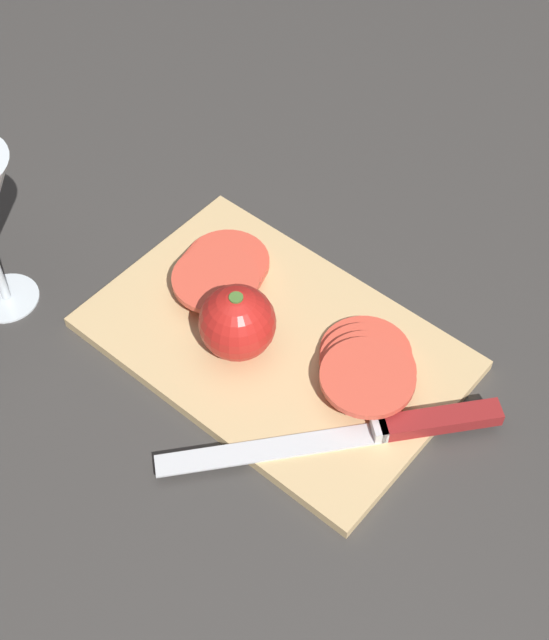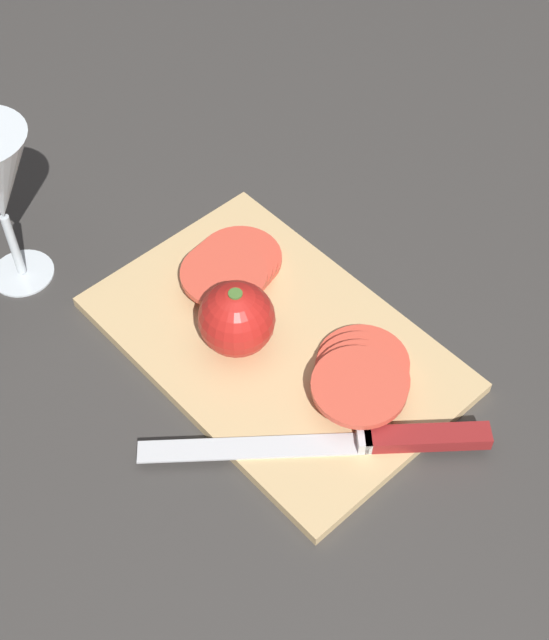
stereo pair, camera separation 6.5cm
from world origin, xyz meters
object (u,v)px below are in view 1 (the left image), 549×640
Objects in this scene: whole_tomato at (237,323)px; knife at (403,426)px; tomato_slice_stack_far at (367,365)px; tomato_slice_stack_near at (222,270)px.

whole_tomato is 0.17m from knife.
whole_tomato is 0.62× the size of tomato_slice_stack_far.
knife is (-0.17, -0.02, -0.03)m from whole_tomato.
whole_tomato reaches higher than tomato_slice_stack_far.
whole_tomato is 0.12m from tomato_slice_stack_far.
whole_tomato is at bearing 142.58° from tomato_slice_stack_near.
whole_tomato reaches higher than tomato_slice_stack_near.
tomato_slice_stack_far is (-0.11, -0.05, -0.02)m from whole_tomato.
whole_tomato is 0.29× the size of knife.
knife is 0.24m from tomato_slice_stack_near.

